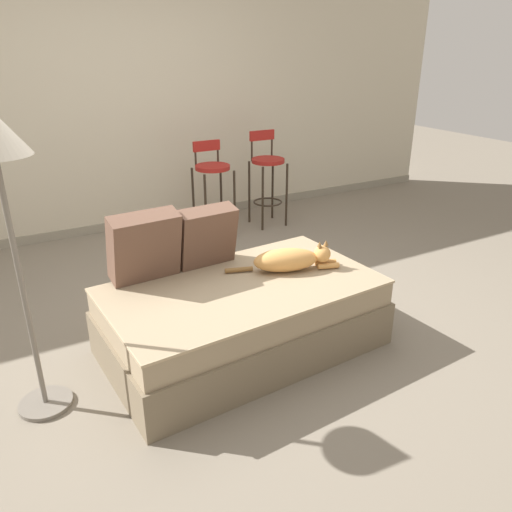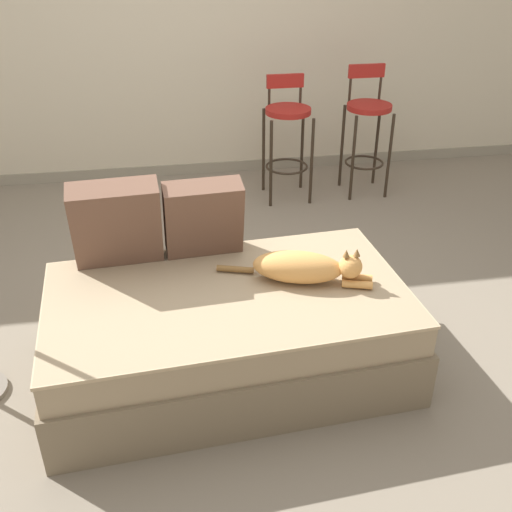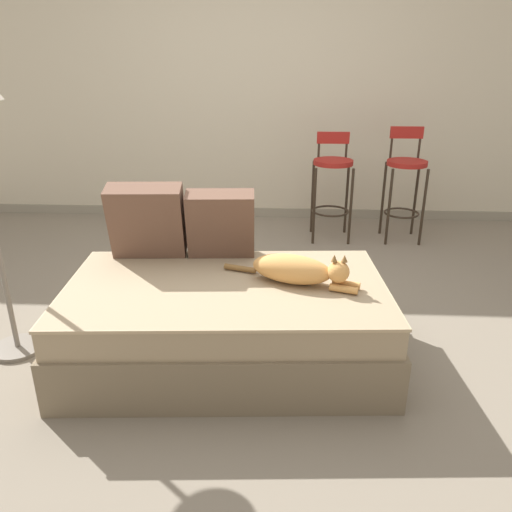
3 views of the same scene
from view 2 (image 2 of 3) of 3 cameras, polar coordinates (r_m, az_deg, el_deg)
ground_plane at (r=3.33m, az=-3.43°, el=-6.20°), size 16.00×16.00×0.00m
wall_back_panel at (r=4.98m, az=-7.12°, el=22.06°), size 8.00×0.10×2.60m
wall_baseboard_trim at (r=5.24m, az=-6.23°, el=8.28°), size 8.00×0.02×0.09m
couch at (r=2.87m, az=-2.64°, el=-7.14°), size 1.73×1.07×0.45m
throw_pillow_corner at (r=2.93m, az=-13.16°, el=3.06°), size 0.43×0.27×0.44m
throw_pillow_middle at (r=2.97m, az=-5.04°, el=3.64°), size 0.40×0.24×0.40m
cat at (r=2.79m, az=4.61°, el=-1.08°), size 0.72×0.31×0.19m
bar_stool_near_window at (r=4.61m, az=3.00°, el=12.09°), size 0.34×0.34×0.93m
bar_stool_by_doorway at (r=4.78m, az=10.55°, el=12.45°), size 0.34×0.34×0.98m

